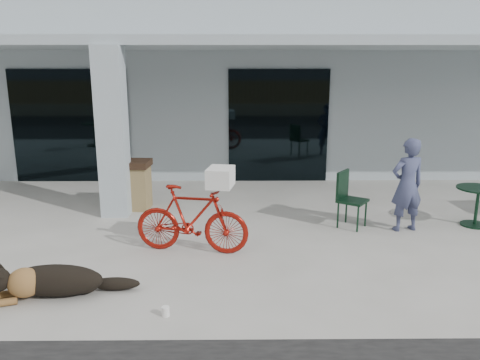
{
  "coord_description": "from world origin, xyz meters",
  "views": [
    {
      "loc": [
        0.76,
        -6.29,
        2.74
      ],
      "look_at": [
        0.83,
        0.91,
        1.0
      ],
      "focal_mm": 35.0,
      "sensor_mm": 36.0,
      "label": 1
    }
  ],
  "objects_px": {
    "bicycle": "(192,219)",
    "dog": "(55,279)",
    "cafe_table_far": "(477,207)",
    "trash_receptacle": "(136,185)",
    "person": "(407,185)",
    "cafe_chair_far_a": "(353,200)"
  },
  "relations": [
    {
      "from": "bicycle",
      "to": "dog",
      "type": "bearing_deg",
      "value": 142.09
    },
    {
      "from": "bicycle",
      "to": "cafe_table_far",
      "type": "height_order",
      "value": "bicycle"
    },
    {
      "from": "dog",
      "to": "trash_receptacle",
      "type": "xyz_separation_m",
      "value": [
        0.25,
        3.66,
        0.26
      ]
    },
    {
      "from": "person",
      "to": "cafe_chair_far_a",
      "type": "bearing_deg",
      "value": -23.6
    },
    {
      "from": "bicycle",
      "to": "trash_receptacle",
      "type": "bearing_deg",
      "value": 39.95
    },
    {
      "from": "cafe_chair_far_a",
      "to": "person",
      "type": "xyz_separation_m",
      "value": [
        0.87,
        -0.16,
        0.31
      ]
    },
    {
      "from": "cafe_table_far",
      "to": "person",
      "type": "distance_m",
      "value": 1.44
    },
    {
      "from": "dog",
      "to": "trash_receptacle",
      "type": "distance_m",
      "value": 3.68
    },
    {
      "from": "trash_receptacle",
      "to": "dog",
      "type": "bearing_deg",
      "value": -93.91
    },
    {
      "from": "dog",
      "to": "bicycle",
      "type": "bearing_deg",
      "value": 23.84
    },
    {
      "from": "cafe_chair_far_a",
      "to": "trash_receptacle",
      "type": "height_order",
      "value": "cafe_chair_far_a"
    },
    {
      "from": "cafe_table_far",
      "to": "trash_receptacle",
      "type": "distance_m",
      "value": 6.31
    },
    {
      "from": "dog",
      "to": "cafe_chair_far_a",
      "type": "xyz_separation_m",
      "value": [
        4.25,
        2.5,
        0.27
      ]
    },
    {
      "from": "cafe_chair_far_a",
      "to": "trash_receptacle",
      "type": "bearing_deg",
      "value": 109.95
    },
    {
      "from": "cafe_table_far",
      "to": "person",
      "type": "xyz_separation_m",
      "value": [
        -1.35,
        -0.22,
        0.45
      ]
    },
    {
      "from": "cafe_chair_far_a",
      "to": "cafe_table_far",
      "type": "bearing_deg",
      "value": -52.35
    },
    {
      "from": "dog",
      "to": "person",
      "type": "bearing_deg",
      "value": 6.34
    },
    {
      "from": "person",
      "to": "trash_receptacle",
      "type": "bearing_deg",
      "value": -28.31
    },
    {
      "from": "cafe_chair_far_a",
      "to": "person",
      "type": "height_order",
      "value": "person"
    },
    {
      "from": "bicycle",
      "to": "person",
      "type": "distance_m",
      "value": 3.7
    },
    {
      "from": "cafe_chair_far_a",
      "to": "dog",
      "type": "bearing_deg",
      "value": 156.59
    },
    {
      "from": "bicycle",
      "to": "cafe_table_far",
      "type": "xyz_separation_m",
      "value": [
        4.91,
        1.16,
        -0.17
      ]
    }
  ]
}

